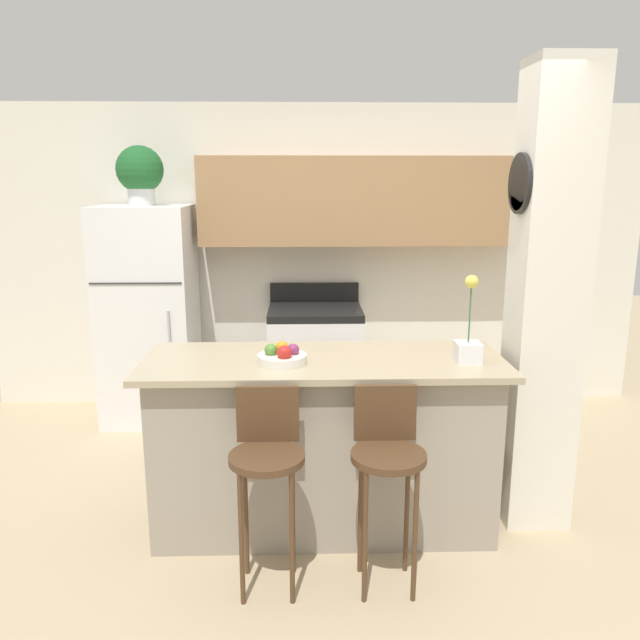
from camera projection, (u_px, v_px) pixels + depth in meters
ground_plane at (323, 523)px, 3.61m from camera, size 14.00×14.00×0.00m
wall_back at (332, 235)px, 5.25m from camera, size 5.60×0.38×2.55m
pillar_right at (546, 303)px, 3.40m from camera, size 0.38×0.32×2.55m
counter_bar at (324, 443)px, 3.49m from camera, size 1.96×0.73×0.99m
refrigerator at (149, 315)px, 5.04m from camera, size 0.72×0.69×1.74m
stove_range at (315, 361)px, 5.19m from camera, size 0.76×0.64×1.07m
bar_stool_left at (267, 460)px, 2.93m from camera, size 0.36×0.36×0.98m
bar_stool_right at (387, 458)px, 2.95m from camera, size 0.36×0.36×0.98m
potted_plant_on_fridge at (140, 172)px, 4.79m from camera, size 0.36×0.36×0.45m
orchid_vase at (468, 341)px, 3.30m from camera, size 0.13×0.13×0.47m
fruit_bowl at (282, 357)px, 3.28m from camera, size 0.26×0.26×0.11m
trash_bin at (220, 404)px, 4.97m from camera, size 0.28×0.28×0.38m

